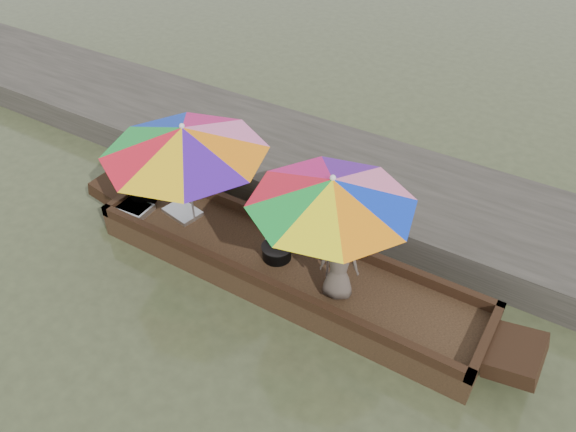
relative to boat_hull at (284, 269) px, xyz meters
The scene contains 11 objects.
water 0.17m from the boat_hull, ahead, with size 80.00×80.00×0.00m, color #3A4027.
dock 2.20m from the boat_hull, 90.00° to the left, with size 22.00×2.20×0.50m, color #2D2B26.
boat_hull is the anchor object (origin of this frame).
cooking_pot 2.45m from the boat_hull, behind, with size 0.38×0.38×0.20m, color black.
tray_crayfish 2.41m from the boat_hull, behind, with size 0.51×0.35×0.09m, color silver.
tray_scallop 1.75m from the boat_hull, behind, with size 0.51×0.35×0.06m, color silver.
charcoal_grill 0.28m from the boat_hull, 169.31° to the right, with size 0.38×0.38×0.18m, color black.
supply_bag 0.36m from the boat_hull, 142.34° to the left, with size 0.28×0.22×0.26m, color silver.
vendor 1.11m from the boat_hull, 11.64° to the right, with size 0.48×0.31×0.98m, color #4E433A.
umbrella_bow 1.77m from the boat_hull, behind, with size 2.19×2.19×1.55m, color orange, non-canonical shape.
umbrella_stern 1.14m from the boat_hull, ahead, with size 1.97×1.97×1.55m, color #0C33D8, non-canonical shape.
Camera 1 is at (2.87, -4.51, 5.35)m, focal length 35.00 mm.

